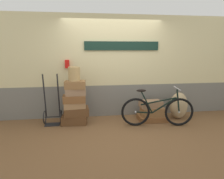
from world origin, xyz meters
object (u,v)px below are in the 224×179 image
Objects in this scene: suitcase_1 at (76,111)px; suitcase_3 at (74,99)px; suitcase_6 at (152,118)px; wicker_basket at (74,74)px; suitcase_7 at (152,111)px; suitcase_0 at (75,119)px; suitcase_4 at (76,92)px; luggage_trolley at (53,113)px; suitcase_2 at (74,105)px; bicycle at (157,111)px; burlap_sack at (179,106)px; suitcase_5 at (75,85)px; suitcase_8 at (151,104)px.

suitcase_3 is at bearing -142.25° from suitcase_1.
wicker_basket reaches higher than suitcase_6.
suitcase_3 is 1.97m from suitcase_7.
suitcase_7 is at bearing 3.61° from suitcase_0.
suitcase_6 is (1.88, -0.01, -0.73)m from suitcase_4.
luggage_trolley reaches higher than suitcase_6.
suitcase_6 is 2.46m from luggage_trolley.
bicycle is (1.90, -0.40, -0.12)m from suitcase_2.
burlap_sack is (2.60, 0.03, -0.45)m from suitcase_4.
suitcase_7 is at bearing -1.56° from suitcase_4.
suitcase_4 is at bearing -77.27° from suitcase_1.
suitcase_0 is 1.05× the size of suitcase_7.
suitcase_0 is 0.69m from suitcase_4.
wicker_basket reaches higher than suitcase_3.
suitcase_5 reaches higher than burlap_sack.
bicycle is (-0.73, -0.41, 0.01)m from burlap_sack.
suitcase_7 is at bearing -177.97° from burlap_sack.
luggage_trolley is (-2.45, 0.12, 0.20)m from suitcase_6.
wicker_basket is (-1.87, -0.02, 0.79)m from suitcase_8.
suitcase_1 is 1.17× the size of suitcase_2.
suitcase_2 is at bearing -66.11° from suitcase_0.
wicker_basket reaches higher than suitcase_8.
suitcase_3 is 0.73× the size of suitcase_6.
suitcase_0 is at bearing 179.82° from burlap_sack.
wicker_basket is (-0.01, 0.02, 0.25)m from suitcase_5.
suitcase_2 is 0.32m from suitcase_4.
suitcase_3 is 0.92× the size of suitcase_7.
suitcase_1 is 1.90m from suitcase_6.
suitcase_5 is 0.90m from luggage_trolley.
suitcase_3 is 1.96m from bicycle.
suitcase_7 is at bearing 86.05° from bicycle.
suitcase_6 is 0.47m from bicycle.
bicycle is at bearing -13.36° from suitcase_4.
suitcase_8 is 1.66× the size of wicker_basket.
suitcase_5 is (-0.00, -0.01, 0.17)m from suitcase_4.
suitcase_3 is at bearing -93.17° from suitcase_2.
suitcase_0 is 0.55m from luggage_trolley.
suitcase_1 is 0.65m from suitcase_5.
suitcase_1 is 0.82× the size of suitcase_6.
suitcase_7 is 2.46m from luggage_trolley.
suitcase_0 is 1.26× the size of suitcase_5.
burlap_sack is (2.64, 0.02, -0.13)m from suitcase_2.
suitcase_2 is 1.95m from bicycle.
suitcase_5 reaches higher than suitcase_1.
luggage_trolley is at bearing 163.32° from suitcase_3.
suitcase_7 is 0.41m from bicycle.
suitcase_5 reaches higher than suitcase_2.
suitcase_5 is 0.87× the size of suitcase_8.
suitcase_3 is (0.01, -0.06, 0.52)m from suitcase_0.
luggage_trolley is (-0.55, 0.10, -0.94)m from wicker_basket.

